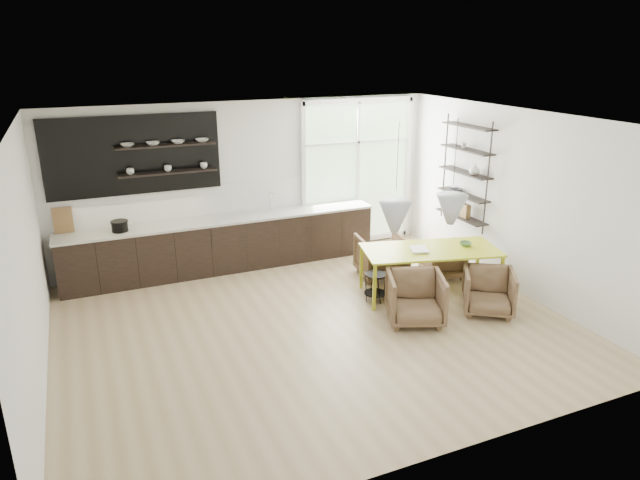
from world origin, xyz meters
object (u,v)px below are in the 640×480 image
Objects in this scene: armchair_back_left at (381,256)px; armchair_front_left at (415,298)px; wire_stool at (375,283)px; armchair_back_right at (443,259)px; armchair_front_right at (488,292)px; dining_table at (431,252)px.

armchair_front_left is at bearing 85.06° from armchair_back_left.
wire_stool is at bearing 124.20° from armchair_front_left.
armchair_front_right is at bearing 94.79° from armchair_back_right.
dining_table reaches higher than armchair_back_left.
wire_stool is (-0.90, 0.13, -0.43)m from dining_table.
armchair_back_right is at bearing 15.33° from wire_stool.
armchair_back_left is at bearing 122.10° from dining_table.
dining_table is at bearing -8.55° from wire_stool.
armchair_back_right is at bearing 164.76° from armchair_back_left.
dining_table reaches higher than armchair_front_right.
dining_table is at bearing 53.50° from armchair_back_right.
armchair_front_right is 1.69m from wire_stool.
armchair_front_left is 1.09× the size of armchair_front_right.
armchair_front_right is at bearing 120.26° from armchair_back_left.
armchair_front_left is 0.88m from wire_stool.
dining_table is at bearing 149.31° from armchair_front_right.
armchair_front_left is at bearing -120.52° from dining_table.
armchair_front_left is at bearing -155.71° from armchair_front_right.
dining_table is at bearing 67.66° from armchair_front_left.
dining_table is 1.08m from armchair_front_right.
dining_table reaches higher than wire_stool.
armchair_front_right reaches higher than wire_stool.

